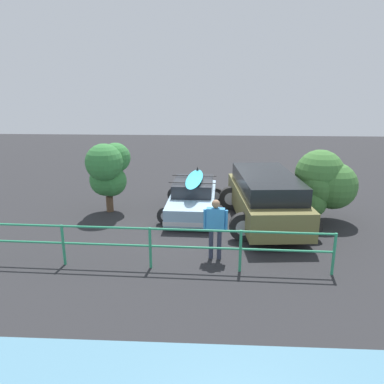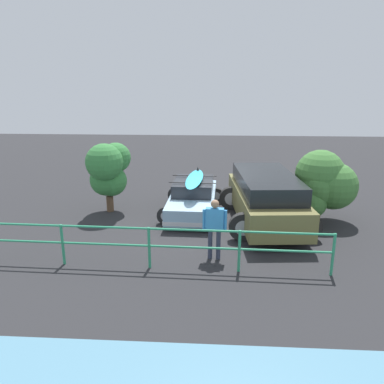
% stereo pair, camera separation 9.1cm
% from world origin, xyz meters
% --- Properties ---
extents(ground_plane, '(44.00, 44.00, 0.02)m').
position_xyz_m(ground_plane, '(0.00, 0.00, -0.01)').
color(ground_plane, '#28282B').
rests_on(ground_plane, ground).
extents(sedan_car, '(2.28, 4.05, 1.46)m').
position_xyz_m(sedan_car, '(0.61, -0.79, 0.57)').
color(sedan_car, '#8CADC6').
rests_on(sedan_car, ground).
extents(suv_car, '(3.02, 5.14, 1.69)m').
position_xyz_m(suv_car, '(-1.86, 0.14, 0.90)').
color(suv_car, brown).
rests_on(suv_car, ground).
extents(person_bystander, '(0.64, 0.23, 1.65)m').
position_xyz_m(person_bystander, '(-0.17, 2.96, 0.99)').
color(person_bystander, '#33384C').
rests_on(person_bystander, ground).
extents(railing_fence, '(9.11, 0.32, 1.10)m').
position_xyz_m(railing_fence, '(1.47, 3.59, 0.74)').
color(railing_fence, '#2D9366').
rests_on(railing_fence, ground).
extents(bush_near_left, '(1.44, 1.79, 2.57)m').
position_xyz_m(bush_near_left, '(3.64, -0.64, 1.63)').
color(bush_near_left, brown).
rests_on(bush_near_left, ground).
extents(bush_near_right, '(2.11, 1.77, 2.43)m').
position_xyz_m(bush_near_right, '(-3.81, -0.15, 1.36)').
color(bush_near_right, brown).
rests_on(bush_near_right, ground).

